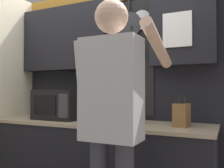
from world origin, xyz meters
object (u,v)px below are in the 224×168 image
Objects in this scene: microwave at (60,104)px; knife_block at (182,115)px; person at (112,110)px; utensil_crock at (137,114)px.

microwave reaches higher than knife_block.
person is at bearing -35.79° from microwave.
utensil_crock is at bearing 0.06° from microwave.
knife_block is 0.40m from utensil_crock.
person reaches higher than microwave.
utensil_crock is (-0.40, 0.00, -0.01)m from knife_block.
person is at bearing -115.72° from knife_block.
microwave is 1.79× the size of knife_block.
microwave is 1.25m from knife_block.
microwave is at bearing -179.96° from knife_block.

